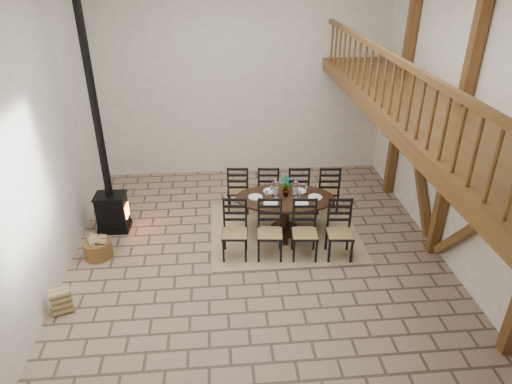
{
  "coord_description": "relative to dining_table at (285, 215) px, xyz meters",
  "views": [
    {
      "loc": [
        -0.66,
        -6.95,
        5.16
      ],
      "look_at": [
        -0.0,
        0.4,
        1.24
      ],
      "focal_mm": 32.0,
      "sensor_mm": 36.0,
      "label": 1
    }
  ],
  "objects": [
    {
      "name": "ground",
      "position": [
        -0.63,
        -0.94,
        -0.4
      ],
      "size": [
        8.0,
        8.0,
        0.0
      ],
      "primitive_type": "plane",
      "color": "#8A715C",
      "rests_on": "ground"
    },
    {
      "name": "room_shell",
      "position": [
        0.56,
        -0.94,
        2.61
      ],
      "size": [
        7.02,
        8.02,
        5.01
      ],
      "color": "white",
      "rests_on": "ground"
    },
    {
      "name": "rug",
      "position": [
        -0.0,
        -0.0,
        -0.39
      ],
      "size": [
        3.0,
        2.5,
        0.02
      ],
      "primitive_type": "cube",
      "color": "tan",
      "rests_on": "ground"
    },
    {
      "name": "dining_table",
      "position": [
        0.0,
        0.0,
        0.0
      ],
      "size": [
        2.62,
        2.4,
        1.27
      ],
      "rotation": [
        0.0,
        0.0,
        -0.09
      ],
      "color": "black",
      "rests_on": "ground"
    },
    {
      "name": "wood_stove",
      "position": [
        -3.51,
        0.42,
        0.73
      ],
      "size": [
        0.64,
        0.5,
        5.0
      ],
      "rotation": [
        0.0,
        0.0,
        -0.03
      ],
      "color": "black",
      "rests_on": "ground"
    },
    {
      "name": "log_basket",
      "position": [
        -3.64,
        -0.55,
        -0.22
      ],
      "size": [
        0.52,
        0.52,
        0.43
      ],
      "rotation": [
        0.0,
        0.0,
        0.39
      ],
      "color": "brown",
      "rests_on": "ground"
    },
    {
      "name": "log_stack",
      "position": [
        -3.88,
        -2.03,
        -0.18
      ],
      "size": [
        0.37,
        0.31,
        0.44
      ],
      "rotation": [
        0.0,
        0.0,
        0.35
      ],
      "color": "#A08A59",
      "rests_on": "ground"
    }
  ]
}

